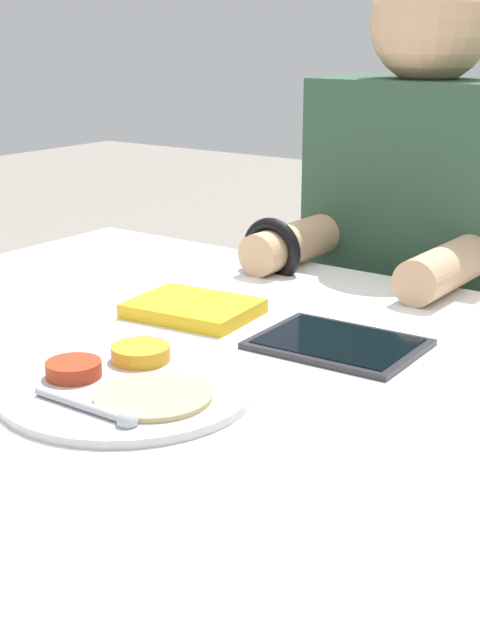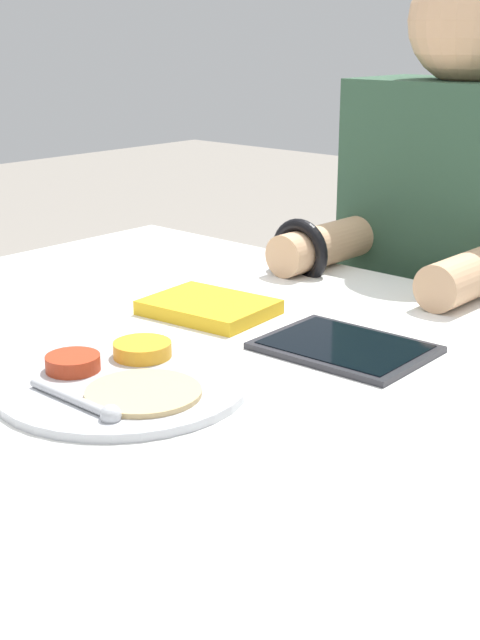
# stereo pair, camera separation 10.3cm
# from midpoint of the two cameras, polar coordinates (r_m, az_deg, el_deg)

# --- Properties ---
(dining_table) EXTENTS (1.24, 0.98, 0.74)m
(dining_table) POSITION_cam_midpoint_polar(r_m,az_deg,el_deg) (1.25, 0.23, -18.85)
(dining_table) COLOR silver
(dining_table) RESTS_ON ground_plane
(thali_tray) EXTENTS (0.28, 0.28, 0.03)m
(thali_tray) POSITION_cam_midpoint_polar(r_m,az_deg,el_deg) (0.99, -4.62, -3.95)
(thali_tray) COLOR #B7BABF
(thali_tray) RESTS_ON dining_table
(red_notebook) EXTENTS (0.18, 0.15, 0.02)m
(red_notebook) POSITION_cam_midpoint_polar(r_m,az_deg,el_deg) (1.24, 0.36, 0.72)
(red_notebook) COLOR silver
(red_notebook) RESTS_ON dining_table
(tablet_device) EXTENTS (0.21, 0.16, 0.01)m
(tablet_device) POSITION_cam_midpoint_polar(r_m,az_deg,el_deg) (1.12, 9.36, -1.78)
(tablet_device) COLOR #28282D
(tablet_device) RESTS_ON dining_table
(person_diner) EXTENTS (0.38, 0.42, 1.24)m
(person_diner) POSITION_cam_midpoint_polar(r_m,az_deg,el_deg) (1.65, 14.80, -1.25)
(person_diner) COLOR black
(person_diner) RESTS_ON ground_plane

